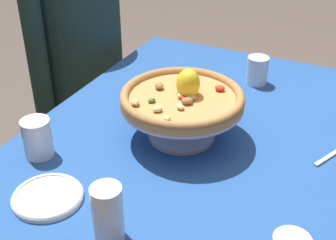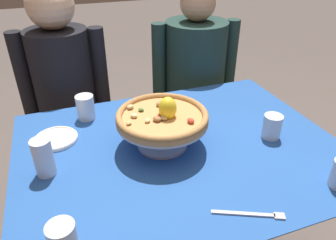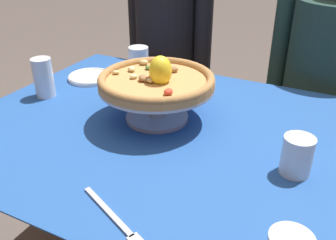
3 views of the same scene
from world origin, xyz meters
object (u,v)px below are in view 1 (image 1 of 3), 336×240
at_px(water_glass_side_right, 257,72).
at_px(side_plate, 48,197).
at_px(pizza_stand, 182,115).
at_px(water_glass_back_left, 38,140).
at_px(diner_right, 81,75).
at_px(water_glass_side_left, 108,216).
at_px(pizza, 182,97).

relative_size(water_glass_side_right, side_plate, 0.58).
distance_m(pizza_stand, water_glass_back_left, 0.40).
relative_size(water_glass_back_left, diner_right, 0.09).
bearing_deg(water_glass_side_right, water_glass_side_left, 175.29).
height_order(pizza, water_glass_side_left, pizza).
bearing_deg(diner_right, side_plate, -148.98).
distance_m(pizza, water_glass_side_left, 0.44).
bearing_deg(diner_right, pizza, -123.03).
height_order(water_glass_back_left, water_glass_side_left, water_glass_side_left).
bearing_deg(water_glass_side_right, pizza, 167.61).
bearing_deg(water_glass_side_right, pizza_stand, 167.56).
distance_m(pizza_stand, water_glass_side_right, 0.44).
bearing_deg(water_glass_side_right, side_plate, 161.81).
bearing_deg(water_glass_side_left, water_glass_side_right, -4.71).
height_order(pizza, side_plate, pizza).
distance_m(side_plate, diner_right, 0.98).
xyz_separation_m(pizza, side_plate, (-0.39, 0.18, -0.12)).
bearing_deg(pizza_stand, diner_right, 56.90).
distance_m(pizza_stand, pizza, 0.06).
height_order(pizza_stand, side_plate, pizza_stand).
distance_m(water_glass_side_right, water_glass_side_left, 0.86).
bearing_deg(diner_right, pizza_stand, -123.10).
height_order(water_glass_side_right, diner_right, diner_right).
relative_size(pizza, diner_right, 0.28).
relative_size(water_glass_side_right, diner_right, 0.08).
bearing_deg(water_glass_side_left, side_plate, 78.60).
relative_size(pizza_stand, water_glass_side_right, 3.53).
xyz_separation_m(pizza_stand, water_glass_back_left, (-0.25, 0.31, -0.03)).
relative_size(pizza, water_glass_side_right, 3.52).
bearing_deg(water_glass_side_right, water_glass_back_left, 149.18).
height_order(pizza, diner_right, diner_right).
xyz_separation_m(water_glass_side_left, side_plate, (0.04, 0.20, -0.05)).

